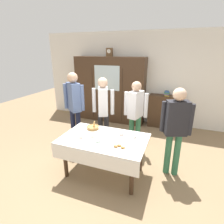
% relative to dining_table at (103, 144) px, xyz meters
% --- Properties ---
extents(ground_plane, '(12.00, 12.00, 0.00)m').
position_rel_dining_table_xyz_m(ground_plane, '(0.00, 0.23, -0.61)').
color(ground_plane, '#846B4C').
rests_on(ground_plane, ground).
extents(back_wall, '(6.40, 0.10, 2.70)m').
position_rel_dining_table_xyz_m(back_wall, '(0.00, 2.88, 0.74)').
color(back_wall, silver).
rests_on(back_wall, ground).
extents(dining_table, '(1.49, 0.94, 0.72)m').
position_rel_dining_table_xyz_m(dining_table, '(0.00, 0.00, 0.00)').
color(dining_table, '#3D2819').
rests_on(dining_table, ground).
extents(wall_cabinet, '(2.19, 0.46, 1.99)m').
position_rel_dining_table_xyz_m(wall_cabinet, '(-0.90, 2.59, 0.38)').
color(wall_cabinet, '#3D2819').
rests_on(wall_cabinet, ground).
extents(mantel_clock, '(0.18, 0.11, 0.24)m').
position_rel_dining_table_xyz_m(mantel_clock, '(-0.90, 2.59, 1.50)').
color(mantel_clock, brown).
rests_on(mantel_clock, wall_cabinet).
extents(bookshelf_low, '(0.94, 0.35, 0.95)m').
position_rel_dining_table_xyz_m(bookshelf_low, '(0.81, 2.64, -0.14)').
color(bookshelf_low, '#3D2819').
rests_on(bookshelf_low, ground).
extents(book_stack, '(0.16, 0.21, 0.13)m').
position_rel_dining_table_xyz_m(book_stack, '(0.81, 2.64, 0.40)').
color(book_stack, '#B29333').
rests_on(book_stack, bookshelf_low).
extents(tea_cup_mid_left, '(0.13, 0.13, 0.06)m').
position_rel_dining_table_xyz_m(tea_cup_mid_left, '(0.25, 0.25, 0.13)').
color(tea_cup_mid_left, white).
rests_on(tea_cup_mid_left, dining_table).
extents(tea_cup_near_right, '(0.13, 0.13, 0.06)m').
position_rel_dining_table_xyz_m(tea_cup_near_right, '(-0.37, -0.11, 0.13)').
color(tea_cup_near_right, white).
rests_on(tea_cup_near_right, dining_table).
extents(tea_cup_near_left, '(0.13, 0.13, 0.06)m').
position_rel_dining_table_xyz_m(tea_cup_near_left, '(-0.03, -0.14, 0.13)').
color(tea_cup_near_left, silver).
rests_on(tea_cup_near_left, dining_table).
extents(tea_cup_center, '(0.13, 0.13, 0.06)m').
position_rel_dining_table_xyz_m(tea_cup_center, '(0.49, 0.23, 0.13)').
color(tea_cup_center, white).
rests_on(tea_cup_center, dining_table).
extents(tea_cup_front_edge, '(0.13, 0.13, 0.06)m').
position_rel_dining_table_xyz_m(tea_cup_front_edge, '(-0.19, -0.01, 0.13)').
color(tea_cup_front_edge, white).
rests_on(tea_cup_front_edge, dining_table).
extents(bread_basket, '(0.24, 0.24, 0.16)m').
position_rel_dining_table_xyz_m(bread_basket, '(-0.35, 0.31, 0.14)').
color(bread_basket, '#9E7542').
rests_on(bread_basket, dining_table).
extents(pastry_plate, '(0.28, 0.28, 0.05)m').
position_rel_dining_table_xyz_m(pastry_plate, '(0.36, -0.21, 0.12)').
color(pastry_plate, white).
rests_on(pastry_plate, dining_table).
extents(spoon_center, '(0.12, 0.02, 0.01)m').
position_rel_dining_table_xyz_m(spoon_center, '(-0.46, 0.07, 0.11)').
color(spoon_center, silver).
rests_on(spoon_center, dining_table).
extents(spoon_front_edge, '(0.12, 0.02, 0.01)m').
position_rel_dining_table_xyz_m(spoon_front_edge, '(-0.11, 0.19, 0.11)').
color(spoon_front_edge, silver).
rests_on(spoon_front_edge, dining_table).
extents(spoon_near_left, '(0.12, 0.02, 0.01)m').
position_rel_dining_table_xyz_m(spoon_near_left, '(-0.48, -0.26, 0.11)').
color(spoon_near_left, silver).
rests_on(spoon_near_left, dining_table).
extents(person_near_right_end, '(0.52, 0.40, 1.56)m').
position_rel_dining_table_xyz_m(person_near_right_end, '(0.29, 1.10, 0.33)').
color(person_near_right_end, '#33704C').
rests_on(person_near_right_end, ground).
extents(person_by_cabinet, '(0.52, 0.31, 1.61)m').
position_rel_dining_table_xyz_m(person_by_cabinet, '(1.15, 0.47, 0.36)').
color(person_by_cabinet, '#33704C').
rests_on(person_by_cabinet, ground).
extents(person_behind_table_left, '(0.52, 0.41, 1.62)m').
position_rel_dining_table_xyz_m(person_behind_table_left, '(-0.41, 0.94, 0.37)').
color(person_behind_table_left, '#232328').
rests_on(person_behind_table_left, ground).
extents(person_beside_shelf, '(0.52, 0.37, 1.72)m').
position_rel_dining_table_xyz_m(person_beside_shelf, '(-1.06, 0.82, 0.44)').
color(person_beside_shelf, '#191E38').
rests_on(person_beside_shelf, ground).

